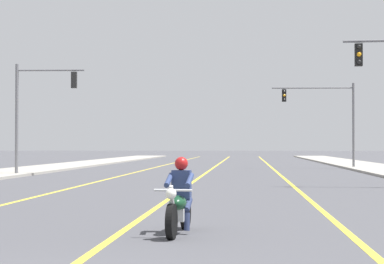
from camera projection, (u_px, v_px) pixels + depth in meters
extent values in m
cube|color=yellow|center=(214.00, 167.00, 51.74)|extent=(0.16, 100.00, 0.01)
cube|color=yellow|center=(156.00, 167.00, 52.08)|extent=(0.16, 100.00, 0.01)
cube|color=yellow|center=(272.00, 168.00, 51.39)|extent=(0.16, 100.00, 0.01)
cube|color=#9E998E|center=(384.00, 169.00, 45.84)|extent=(4.40, 110.00, 0.14)
cube|color=#9E998E|center=(44.00, 168.00, 47.67)|extent=(4.40, 110.00, 0.14)
cylinder|color=black|center=(171.00, 222.00, 12.20)|extent=(0.17, 0.65, 0.64)
cylinder|color=black|center=(186.00, 213.00, 13.73)|extent=(0.17, 0.65, 0.64)
cylinder|color=silver|center=(172.00, 203.00, 12.31)|extent=(0.09, 0.33, 0.68)
sphere|color=white|center=(171.00, 194.00, 12.16)|extent=(0.20, 0.20, 0.20)
cylinder|color=silver|center=(173.00, 190.00, 12.36)|extent=(0.70, 0.10, 0.04)
ellipsoid|color=#143D23|center=(178.00, 203.00, 12.85)|extent=(0.36, 0.58, 0.28)
cube|color=silver|center=(179.00, 214.00, 12.97)|extent=(0.27, 0.46, 0.24)
cube|color=black|center=(182.00, 204.00, 13.29)|extent=(0.32, 0.54, 0.12)
cube|color=#143D23|center=(185.00, 198.00, 13.69)|extent=(0.23, 0.37, 0.08)
cylinder|color=silver|center=(175.00, 216.00, 13.38)|extent=(0.12, 0.55, 0.08)
cube|color=navy|center=(181.00, 185.00, 13.26)|extent=(0.38, 0.27, 0.56)
sphere|color=#B21919|center=(181.00, 164.00, 13.24)|extent=(0.26, 0.26, 0.26)
cylinder|color=navy|center=(187.00, 205.00, 13.09)|extent=(0.17, 0.45, 0.30)
cylinder|color=navy|center=(187.00, 222.00, 12.90)|extent=(0.12, 0.16, 0.35)
cylinder|color=navy|center=(190.00, 180.00, 12.97)|extent=(0.14, 0.53, 0.27)
cylinder|color=navy|center=(173.00, 205.00, 13.13)|extent=(0.17, 0.45, 0.30)
cylinder|color=navy|center=(170.00, 221.00, 12.95)|extent=(0.12, 0.16, 0.35)
cylinder|color=navy|center=(169.00, 180.00, 13.03)|extent=(0.14, 0.53, 0.27)
cube|color=black|center=(359.00, 55.00, 27.31)|extent=(0.31, 0.25, 0.90)
sphere|color=black|center=(359.00, 47.00, 27.16)|extent=(0.18, 0.18, 0.18)
sphere|color=orange|center=(359.00, 54.00, 27.16)|extent=(0.18, 0.18, 0.18)
sphere|color=black|center=(359.00, 62.00, 27.15)|extent=(0.18, 0.18, 0.18)
cylinder|color=slate|center=(17.00, 120.00, 37.89)|extent=(0.18, 0.18, 6.20)
cylinder|color=slate|center=(51.00, 70.00, 37.88)|extent=(3.76, 0.28, 0.11)
cube|color=black|center=(74.00, 80.00, 37.82)|extent=(0.31, 0.25, 0.90)
sphere|color=black|center=(75.00, 75.00, 37.98)|extent=(0.18, 0.18, 0.18)
sphere|color=orange|center=(75.00, 80.00, 37.98)|extent=(0.18, 0.18, 0.18)
sphere|color=black|center=(75.00, 86.00, 37.97)|extent=(0.18, 0.18, 0.18)
cylinder|color=slate|center=(354.00, 126.00, 49.43)|extent=(0.18, 0.18, 6.20)
cylinder|color=slate|center=(313.00, 88.00, 49.56)|extent=(5.89, 0.42, 0.11)
cube|color=black|center=(284.00, 96.00, 49.60)|extent=(0.31, 0.26, 0.90)
sphere|color=black|center=(284.00, 91.00, 49.45)|extent=(0.18, 0.18, 0.18)
sphere|color=orange|center=(284.00, 95.00, 49.45)|extent=(0.18, 0.18, 0.18)
sphere|color=black|center=(284.00, 99.00, 49.44)|extent=(0.18, 0.18, 0.18)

